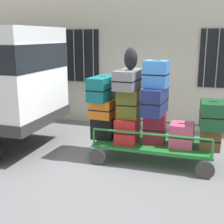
% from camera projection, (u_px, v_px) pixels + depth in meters
% --- Properties ---
extents(ground_plane, '(40.00, 40.00, 0.00)m').
position_uv_depth(ground_plane, '(111.00, 159.00, 6.60)').
color(ground_plane, slate).
extents(building_wall, '(12.00, 0.38, 5.00)m').
position_uv_depth(building_wall, '(141.00, 39.00, 8.52)').
color(building_wall, beige).
rests_on(building_wall, ground).
extents(luggage_cart, '(2.45, 1.12, 0.40)m').
position_uv_depth(luggage_cart, '(154.00, 146.00, 6.41)').
color(luggage_cart, '#1E722D').
rests_on(luggage_cart, ground).
extents(cart_railing, '(2.35, 0.98, 0.36)m').
position_uv_depth(cart_railing, '(154.00, 129.00, 6.32)').
color(cart_railing, '#1E722D').
rests_on(cart_railing, luggage_cart).
extents(suitcase_left_bottom, '(0.49, 0.43, 0.47)m').
position_uv_depth(suitcase_left_bottom, '(104.00, 128.00, 6.68)').
color(suitcase_left_bottom, black).
rests_on(suitcase_left_bottom, luggage_cart).
extents(suitcase_left_middle, '(0.51, 0.56, 0.40)m').
position_uv_depth(suitcase_left_middle, '(103.00, 108.00, 6.57)').
color(suitcase_left_middle, orange).
rests_on(suitcase_left_middle, suitcase_left_bottom).
extents(suitcase_left_top, '(0.44, 0.92, 0.49)m').
position_uv_depth(suitcase_left_top, '(103.00, 88.00, 6.45)').
color(suitcase_left_top, '#0F5960').
rests_on(suitcase_left_top, suitcase_left_middle).
extents(suitcase_midleft_bottom, '(0.47, 0.72, 0.53)m').
position_uv_depth(suitcase_midleft_bottom, '(128.00, 129.00, 6.46)').
color(suitcase_midleft_bottom, '#B21E1E').
rests_on(suitcase_midleft_bottom, luggage_cart).
extents(suitcase_midleft_middle, '(0.48, 0.67, 0.59)m').
position_uv_depth(suitcase_midleft_middle, '(129.00, 103.00, 6.38)').
color(suitcase_midleft_middle, '#4C5119').
rests_on(suitcase_midleft_middle, suitcase_midleft_bottom).
extents(suitcase_midleft_top, '(0.49, 0.90, 0.40)m').
position_uv_depth(suitcase_midleft_top, '(129.00, 79.00, 6.26)').
color(suitcase_midleft_top, slate).
rests_on(suitcase_midleft_top, suitcase_midleft_middle).
extents(suitcase_center_bottom, '(0.46, 0.42, 0.64)m').
position_uv_depth(suitcase_center_bottom, '(155.00, 128.00, 6.35)').
color(suitcase_center_bottom, maroon).
rests_on(suitcase_center_bottom, luggage_cart).
extents(suitcase_center_middle, '(0.45, 0.83, 0.54)m').
position_uv_depth(suitcase_center_middle, '(155.00, 101.00, 6.15)').
color(suitcase_center_middle, navy).
rests_on(suitcase_center_middle, suitcase_center_bottom).
extents(suitcase_center_top, '(0.48, 0.45, 0.53)m').
position_uv_depth(suitcase_center_top, '(156.00, 74.00, 6.03)').
color(suitcase_center_top, '#3372C6').
rests_on(suitcase_center_top, suitcase_center_middle).
extents(suitcase_midright_bottom, '(0.47, 0.49, 0.48)m').
position_uv_depth(suitcase_midright_bottom, '(182.00, 135.00, 6.18)').
color(suitcase_midright_bottom, '#CC4C72').
rests_on(suitcase_midright_bottom, luggage_cart).
extents(suitcase_right_bottom, '(0.40, 0.36, 0.43)m').
position_uv_depth(suitcase_right_bottom, '(210.00, 139.00, 5.99)').
color(suitcase_right_bottom, brown).
rests_on(suitcase_right_bottom, luggage_cart).
extents(suitcase_right_middle, '(0.52, 0.67, 0.52)m').
position_uv_depth(suitcase_right_middle, '(212.00, 115.00, 5.92)').
color(suitcase_right_middle, '#194C28').
rests_on(suitcase_right_middle, suitcase_right_bottom).
extents(backpack, '(0.27, 0.22, 0.44)m').
position_uv_depth(backpack, '(131.00, 59.00, 6.08)').
color(backpack, black).
rests_on(backpack, suitcase_midleft_top).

